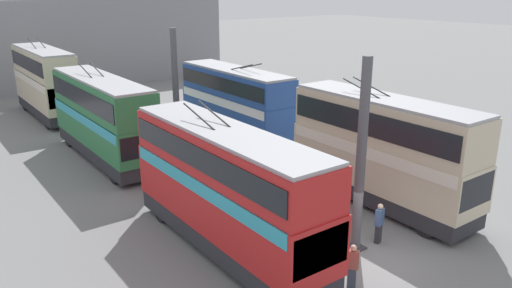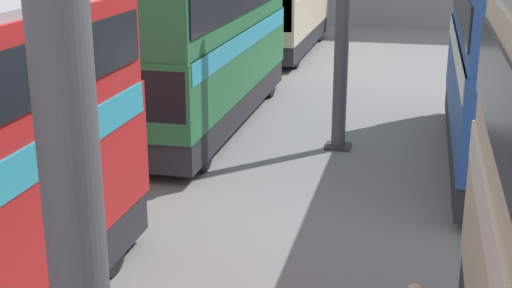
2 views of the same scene
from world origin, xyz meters
name	(u,v)px [view 1 (image 1 of 2)]	position (x,y,z in m)	size (l,w,h in m)	color
ground_plane	(372,258)	(0.00, 0.00, 0.00)	(240.00, 240.00, 0.00)	slate
depot_back_wall	(62,47)	(39.81, 0.00, 4.43)	(0.50, 36.00, 8.86)	gray
support_column_near	(361,161)	(0.92, 0.00, 3.75)	(0.70, 0.70, 7.76)	#4C4C51
support_column_far	(176,94)	(16.05, 0.00, 3.75)	(0.70, 0.70, 7.76)	#4C4C51
bus_left_near	(382,145)	(3.32, -4.18, 2.97)	(9.83, 2.54, 5.86)	black
bus_left_far	(235,101)	(15.73, -4.18, 2.83)	(9.93, 2.54, 5.59)	black
bus_right_near	(226,183)	(3.95, 4.18, 2.85)	(10.76, 2.54, 5.62)	black
bus_right_mid	(103,114)	(17.47, 4.18, 2.85)	(11.03, 2.54, 5.63)	black
bus_right_far	(45,79)	(30.24, 4.18, 3.11)	(10.08, 2.54, 6.08)	black
person_aisle_midway	(310,203)	(3.91, -0.21, 0.84)	(0.46, 0.32, 1.60)	#384251
person_aisle_foreground	(379,222)	(0.69, -1.10, 0.93)	(0.35, 0.47, 1.75)	#2D2D33
person_by_left_row	(320,182)	(5.39, -2.22, 0.91)	(0.29, 0.45, 1.72)	#2D2D33
person_by_right_row	(352,265)	(-0.92, 2.16, 0.89)	(0.48, 0.45, 1.68)	#384251
oil_drum	(278,216)	(4.31, 1.27, 0.45)	(0.55, 0.55, 0.90)	#235638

